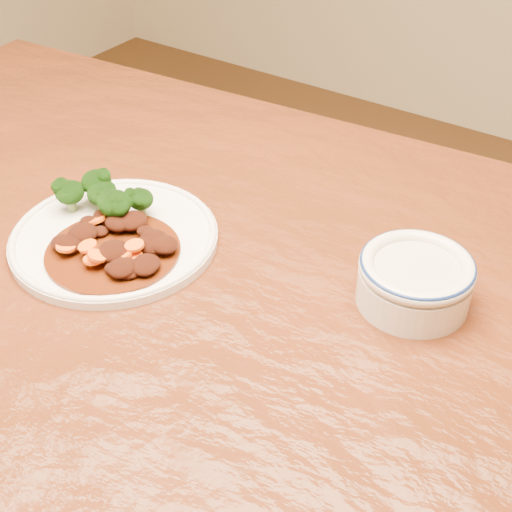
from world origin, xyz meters
The scene contains 5 objects.
dining_table centered at (0.00, 0.00, 0.67)m, with size 1.56×1.01×0.75m.
dinner_plate centered at (-0.13, -0.01, 0.76)m, with size 0.26×0.26×0.02m.
broccoli_florets centered at (-0.18, 0.02, 0.79)m, with size 0.12×0.08×0.05m.
mince_stew centered at (-0.10, -0.03, 0.77)m, with size 0.16×0.16×0.03m.
dip_bowl centered at (0.22, 0.10, 0.78)m, with size 0.13×0.13×0.06m.
Camera 1 is at (0.42, -0.51, 1.29)m, focal length 50.00 mm.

